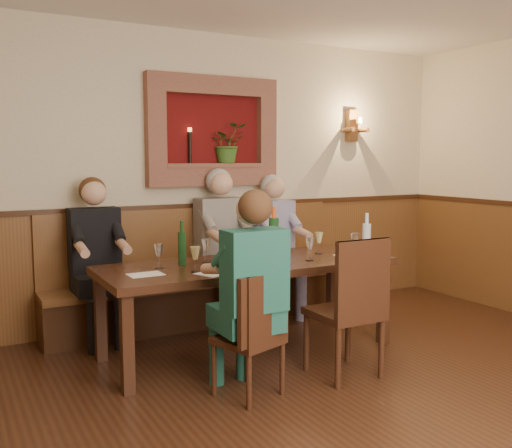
{
  "coord_description": "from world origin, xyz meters",
  "views": [
    {
      "loc": [
        -2.15,
        -2.18,
        1.59
      ],
      "look_at": [
        0.1,
        1.9,
        1.05
      ],
      "focal_mm": 40.0,
      "sensor_mm": 36.0,
      "label": 1
    }
  ],
  "objects_px": {
    "dining_table": "(248,271)",
    "water_bottle": "(366,240)",
    "person_chair_front": "(248,312)",
    "person_bench_mid": "(224,260)",
    "bench": "(202,289)",
    "chair_near_left": "(250,360)",
    "person_bench_left": "(98,275)",
    "person_bench_right": "(277,258)",
    "wine_bottle_green_a": "(274,238)",
    "wine_bottle_green_b": "(182,247)",
    "chair_near_right": "(345,336)",
    "spittoon_bucket": "(241,248)"
  },
  "relations": [
    {
      "from": "dining_table",
      "to": "water_bottle",
      "type": "xyz_separation_m",
      "value": [
        0.93,
        -0.35,
        0.23
      ]
    },
    {
      "from": "person_chair_front",
      "to": "water_bottle",
      "type": "bearing_deg",
      "value": 17.63
    },
    {
      "from": "dining_table",
      "to": "person_bench_mid",
      "type": "xyz_separation_m",
      "value": [
        0.18,
        0.84,
        -0.05
      ]
    },
    {
      "from": "person_chair_front",
      "to": "water_bottle",
      "type": "distance_m",
      "value": 1.46
    },
    {
      "from": "bench",
      "to": "person_chair_front",
      "type": "xyz_separation_m",
      "value": [
        -0.42,
        -1.72,
        0.25
      ]
    },
    {
      "from": "bench",
      "to": "chair_near_left",
      "type": "bearing_deg",
      "value": -103.3
    },
    {
      "from": "chair_near_left",
      "to": "person_bench_left",
      "type": "height_order",
      "value": "person_bench_left"
    },
    {
      "from": "person_bench_left",
      "to": "person_bench_right",
      "type": "relative_size",
      "value": 1.0
    },
    {
      "from": "person_chair_front",
      "to": "wine_bottle_green_a",
      "type": "xyz_separation_m",
      "value": [
        0.63,
        0.73,
        0.36
      ]
    },
    {
      "from": "dining_table",
      "to": "person_bench_mid",
      "type": "bearing_deg",
      "value": 77.8
    },
    {
      "from": "bench",
      "to": "wine_bottle_green_b",
      "type": "xyz_separation_m",
      "value": [
        -0.52,
        -0.8,
        0.56
      ]
    },
    {
      "from": "wine_bottle_green_b",
      "to": "person_bench_mid",
      "type": "bearing_deg",
      "value": 44.73
    },
    {
      "from": "dining_table",
      "to": "chair_near_left",
      "type": "distance_m",
      "value": 0.99
    },
    {
      "from": "person_bench_left",
      "to": "person_bench_right",
      "type": "height_order",
      "value": "person_bench_left"
    },
    {
      "from": "chair_near_right",
      "to": "water_bottle",
      "type": "relative_size",
      "value": 2.67
    },
    {
      "from": "water_bottle",
      "to": "person_chair_front",
      "type": "bearing_deg",
      "value": -162.37
    },
    {
      "from": "chair_near_left",
      "to": "person_bench_mid",
      "type": "relative_size",
      "value": 0.57
    },
    {
      "from": "spittoon_bucket",
      "to": "water_bottle",
      "type": "distance_m",
      "value": 1.07
    },
    {
      "from": "dining_table",
      "to": "person_bench_mid",
      "type": "distance_m",
      "value": 0.86
    },
    {
      "from": "wine_bottle_green_a",
      "to": "chair_near_right",
      "type": "bearing_deg",
      "value": -78.09
    },
    {
      "from": "person_bench_left",
      "to": "water_bottle",
      "type": "xyz_separation_m",
      "value": [
        1.95,
        -1.19,
        0.32
      ]
    },
    {
      "from": "chair_near_left",
      "to": "chair_near_right",
      "type": "xyz_separation_m",
      "value": [
        0.79,
        -0.01,
        0.05
      ]
    },
    {
      "from": "person_bench_right",
      "to": "wine_bottle_green_b",
      "type": "xyz_separation_m",
      "value": [
        -1.29,
        -0.69,
        0.3
      ]
    },
    {
      "from": "dining_table",
      "to": "chair_near_right",
      "type": "bearing_deg",
      "value": -65.12
    },
    {
      "from": "chair_near_left",
      "to": "wine_bottle_green_b",
      "type": "height_order",
      "value": "wine_bottle_green_b"
    },
    {
      "from": "dining_table",
      "to": "person_bench_mid",
      "type": "relative_size",
      "value": 1.61
    },
    {
      "from": "person_chair_front",
      "to": "spittoon_bucket",
      "type": "height_order",
      "value": "person_chair_front"
    },
    {
      "from": "chair_near_left",
      "to": "person_bench_left",
      "type": "relative_size",
      "value": 0.6
    },
    {
      "from": "person_bench_right",
      "to": "person_chair_front",
      "type": "relative_size",
      "value": 1.02
    },
    {
      "from": "dining_table",
      "to": "wine_bottle_green_b",
      "type": "xyz_separation_m",
      "value": [
        -0.52,
        0.15,
        0.22
      ]
    },
    {
      "from": "person_chair_front",
      "to": "dining_table",
      "type": "bearing_deg",
      "value": 61.85
    },
    {
      "from": "person_bench_mid",
      "to": "wine_bottle_green_a",
      "type": "height_order",
      "value": "person_bench_mid"
    },
    {
      "from": "person_bench_right",
      "to": "wine_bottle_green_a",
      "type": "xyz_separation_m",
      "value": [
        -0.56,
        -0.88,
        0.35
      ]
    },
    {
      "from": "person_bench_mid",
      "to": "water_bottle",
      "type": "height_order",
      "value": "person_bench_mid"
    },
    {
      "from": "water_bottle",
      "to": "person_bench_right",
      "type": "bearing_deg",
      "value": 97.71
    },
    {
      "from": "bench",
      "to": "wine_bottle_green_a",
      "type": "xyz_separation_m",
      "value": [
        0.21,
        -0.99,
        0.61
      ]
    },
    {
      "from": "person_bench_mid",
      "to": "person_bench_right",
      "type": "distance_m",
      "value": 0.59
    },
    {
      "from": "person_bench_right",
      "to": "bench",
      "type": "bearing_deg",
      "value": 172.21
    },
    {
      "from": "dining_table",
      "to": "person_bench_right",
      "type": "xyz_separation_m",
      "value": [
        0.77,
        0.84,
        -0.08
      ]
    },
    {
      "from": "chair_near_right",
      "to": "person_bench_right",
      "type": "relative_size",
      "value": 0.72
    },
    {
      "from": "bench",
      "to": "person_bench_right",
      "type": "distance_m",
      "value": 0.82
    },
    {
      "from": "person_bench_right",
      "to": "wine_bottle_green_b",
      "type": "distance_m",
      "value": 1.49
    },
    {
      "from": "bench",
      "to": "wine_bottle_green_a",
      "type": "distance_m",
      "value": 1.18
    },
    {
      "from": "dining_table",
      "to": "person_bench_right",
      "type": "relative_size",
      "value": 1.68
    },
    {
      "from": "person_bench_left",
      "to": "wine_bottle_green_a",
      "type": "relative_size",
      "value": 3.22
    },
    {
      "from": "person_bench_left",
      "to": "person_chair_front",
      "type": "distance_m",
      "value": 1.72
    },
    {
      "from": "person_chair_front",
      "to": "wine_bottle_green_b",
      "type": "bearing_deg",
      "value": 96.15
    },
    {
      "from": "chair_near_right",
      "to": "wine_bottle_green_a",
      "type": "height_order",
      "value": "wine_bottle_green_a"
    },
    {
      "from": "bench",
      "to": "person_chair_front",
      "type": "distance_m",
      "value": 1.79
    },
    {
      "from": "dining_table",
      "to": "chair_near_right",
      "type": "height_order",
      "value": "chair_near_right"
    }
  ]
}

